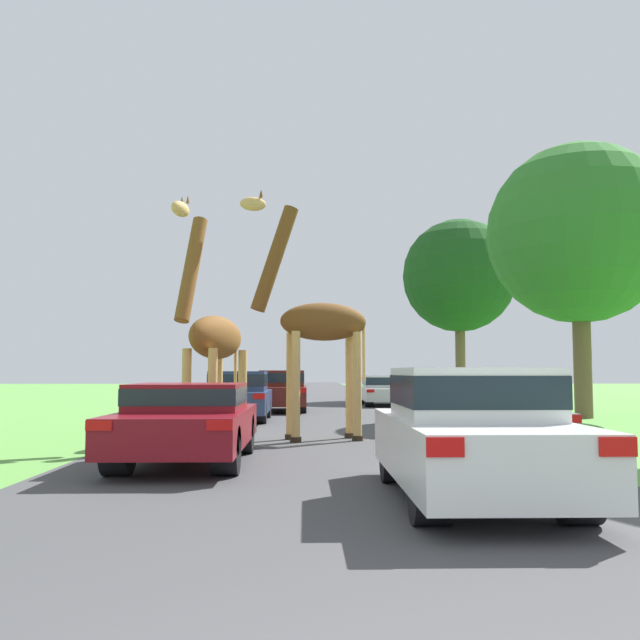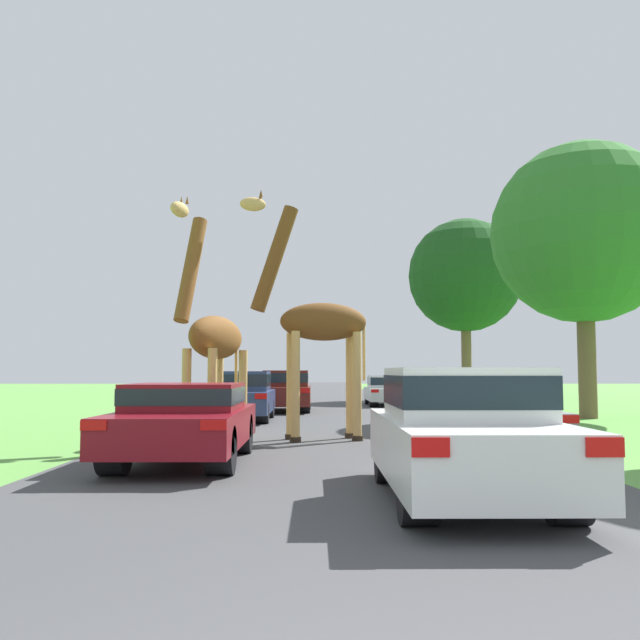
{
  "view_description": "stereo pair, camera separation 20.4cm",
  "coord_description": "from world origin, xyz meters",
  "px_view_note": "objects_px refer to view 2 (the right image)",
  "views": [
    {
      "loc": [
        -0.23,
        -1.88,
        1.46
      ],
      "look_at": [
        0.09,
        12.66,
        2.57
      ],
      "focal_mm": 38.0,
      "sensor_mm": 36.0,
      "label": 1
    },
    {
      "loc": [
        -0.03,
        -1.89,
        1.46
      ],
      "look_at": [
        0.09,
        12.66,
        2.57
      ],
      "focal_mm": 38.0,
      "sensor_mm": 36.0,
      "label": 2
    }
  ],
  "objects_px": {
    "car_far_ahead": "(241,395)",
    "car_queue_right": "(286,390)",
    "car_lead_maroon": "(463,431)",
    "giraffe_near_road": "(315,324)",
    "tree_right_cluster": "(465,276)",
    "tree_far_right": "(583,233)",
    "car_queue_left": "(387,390)",
    "giraffe_companion": "(213,338)",
    "car_rear_follower": "(487,414)",
    "car_verge_right": "(185,419)"
  },
  "relations": [
    {
      "from": "giraffe_companion",
      "to": "car_rear_follower",
      "type": "height_order",
      "value": "giraffe_companion"
    },
    {
      "from": "car_far_ahead",
      "to": "car_rear_follower",
      "type": "height_order",
      "value": "car_far_ahead"
    },
    {
      "from": "car_queue_left",
      "to": "giraffe_companion",
      "type": "bearing_deg",
      "value": -109.74
    },
    {
      "from": "car_queue_left",
      "to": "car_rear_follower",
      "type": "height_order",
      "value": "car_queue_left"
    },
    {
      "from": "car_lead_maroon",
      "to": "car_far_ahead",
      "type": "xyz_separation_m",
      "value": [
        -3.88,
        12.54,
        -0.01
      ]
    },
    {
      "from": "car_queue_right",
      "to": "car_rear_follower",
      "type": "xyz_separation_m",
      "value": [
        4.25,
        -12.53,
        -0.11
      ]
    },
    {
      "from": "tree_right_cluster",
      "to": "car_queue_right",
      "type": "bearing_deg",
      "value": -131.69
    },
    {
      "from": "car_verge_right",
      "to": "tree_right_cluster",
      "type": "relative_size",
      "value": 0.45
    },
    {
      "from": "car_queue_left",
      "to": "tree_far_right",
      "type": "bearing_deg",
      "value": -55.71
    },
    {
      "from": "giraffe_near_road",
      "to": "tree_right_cluster",
      "type": "distance_m",
      "value": 22.52
    },
    {
      "from": "car_far_ahead",
      "to": "car_verge_right",
      "type": "distance_m",
      "value": 9.35
    },
    {
      "from": "car_verge_right",
      "to": "tree_right_cluster",
      "type": "distance_m",
      "value": 26.89
    },
    {
      "from": "giraffe_near_road",
      "to": "car_queue_left",
      "type": "relative_size",
      "value": 1.3
    },
    {
      "from": "giraffe_near_road",
      "to": "car_lead_maroon",
      "type": "bearing_deg",
      "value": -177.69
    },
    {
      "from": "car_verge_right",
      "to": "tree_far_right",
      "type": "distance_m",
      "value": 15.64
    },
    {
      "from": "giraffe_near_road",
      "to": "tree_right_cluster",
      "type": "relative_size",
      "value": 0.56
    },
    {
      "from": "car_queue_right",
      "to": "tree_right_cluster",
      "type": "bearing_deg",
      "value": 48.31
    },
    {
      "from": "car_lead_maroon",
      "to": "tree_right_cluster",
      "type": "xyz_separation_m",
      "value": [
        6.23,
        27.46,
        5.7
      ]
    },
    {
      "from": "giraffe_companion",
      "to": "car_queue_right",
      "type": "bearing_deg",
      "value": -76.04
    },
    {
      "from": "car_lead_maroon",
      "to": "car_queue_right",
      "type": "xyz_separation_m",
      "value": [
        -2.74,
        17.39,
        0.0
      ]
    },
    {
      "from": "car_lead_maroon",
      "to": "car_queue_left",
      "type": "xyz_separation_m",
      "value": [
        1.43,
        21.41,
        -0.1
      ]
    },
    {
      "from": "giraffe_companion",
      "to": "car_lead_maroon",
      "type": "distance_m",
      "value": 7.83
    },
    {
      "from": "car_queue_right",
      "to": "car_far_ahead",
      "type": "relative_size",
      "value": 1.09
    },
    {
      "from": "giraffe_near_road",
      "to": "giraffe_companion",
      "type": "relative_size",
      "value": 1.08
    },
    {
      "from": "giraffe_near_road",
      "to": "tree_far_right",
      "type": "bearing_deg",
      "value": -63.62
    },
    {
      "from": "tree_right_cluster",
      "to": "car_rear_follower",
      "type": "bearing_deg",
      "value": -101.8
    },
    {
      "from": "car_rear_follower",
      "to": "tree_far_right",
      "type": "distance_m",
      "value": 11.36
    },
    {
      "from": "car_verge_right",
      "to": "car_rear_follower",
      "type": "relative_size",
      "value": 0.98
    },
    {
      "from": "giraffe_near_road",
      "to": "tree_far_right",
      "type": "relative_size",
      "value": 0.61
    },
    {
      "from": "car_rear_follower",
      "to": "car_far_ahead",
      "type": "bearing_deg",
      "value": 125.03
    },
    {
      "from": "car_queue_right",
      "to": "car_far_ahead",
      "type": "xyz_separation_m",
      "value": [
        -1.14,
        -4.85,
        -0.01
      ]
    },
    {
      "from": "car_queue_right",
      "to": "car_verge_right",
      "type": "relative_size",
      "value": 1.01
    },
    {
      "from": "tree_far_right",
      "to": "giraffe_near_road",
      "type": "bearing_deg",
      "value": -141.98
    },
    {
      "from": "giraffe_near_road",
      "to": "car_queue_left",
      "type": "bearing_deg",
      "value": -23.59
    },
    {
      "from": "giraffe_companion",
      "to": "tree_far_right",
      "type": "xyz_separation_m",
      "value": [
        10.73,
        6.76,
        3.69
      ]
    },
    {
      "from": "car_verge_right",
      "to": "car_far_ahead",
      "type": "bearing_deg",
      "value": 90.68
    },
    {
      "from": "car_lead_maroon",
      "to": "tree_right_cluster",
      "type": "height_order",
      "value": "tree_right_cluster"
    },
    {
      "from": "car_queue_left",
      "to": "car_far_ahead",
      "type": "xyz_separation_m",
      "value": [
        -5.3,
        -8.87,
        0.09
      ]
    },
    {
      "from": "giraffe_companion",
      "to": "car_lead_maroon",
      "type": "xyz_separation_m",
      "value": [
        3.86,
        -6.67,
        -1.38
      ]
    },
    {
      "from": "tree_right_cluster",
      "to": "giraffe_near_road",
      "type": "bearing_deg",
      "value": -110.9
    },
    {
      "from": "car_far_ahead",
      "to": "car_lead_maroon",
      "type": "bearing_deg",
      "value": -72.81
    },
    {
      "from": "giraffe_companion",
      "to": "tree_right_cluster",
      "type": "bearing_deg",
      "value": -95.95
    },
    {
      "from": "car_lead_maroon",
      "to": "car_rear_follower",
      "type": "relative_size",
      "value": 0.95
    },
    {
      "from": "car_verge_right",
      "to": "tree_right_cluster",
      "type": "bearing_deg",
      "value": 67.62
    },
    {
      "from": "tree_far_right",
      "to": "car_rear_follower",
      "type": "bearing_deg",
      "value": -121.99
    },
    {
      "from": "giraffe_companion",
      "to": "tree_far_right",
      "type": "height_order",
      "value": "tree_far_right"
    },
    {
      "from": "giraffe_near_road",
      "to": "car_rear_follower",
      "type": "bearing_deg",
      "value": -132.43
    },
    {
      "from": "car_far_ahead",
      "to": "tree_right_cluster",
      "type": "height_order",
      "value": "tree_right_cluster"
    },
    {
      "from": "car_far_ahead",
      "to": "car_queue_right",
      "type": "bearing_deg",
      "value": 76.8
    },
    {
      "from": "car_rear_follower",
      "to": "tree_far_right",
      "type": "xyz_separation_m",
      "value": [
        5.36,
        8.58,
        5.17
      ]
    }
  ]
}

